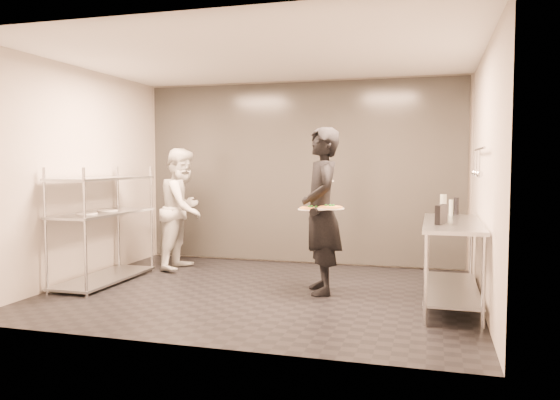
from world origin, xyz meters
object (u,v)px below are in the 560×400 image
(pos_monitor, at_px, (441,214))
(bottle_dark, at_px, (456,206))
(bottle_green, at_px, (443,206))
(prep_counter, at_px, (452,248))
(pizza_plate_far, at_px, (330,208))
(salad_plate, at_px, (323,179))
(chef, at_px, (183,209))
(pass_rack, at_px, (103,223))
(bottle_clear, at_px, (451,207))
(pizza_plate_near, at_px, (312,208))
(waiter, at_px, (321,211))

(pos_monitor, distance_m, bottle_dark, 1.11)
(bottle_green, relative_size, bottle_dark, 1.28)
(prep_counter, bearing_deg, pos_monitor, -112.23)
(pizza_plate_far, height_order, salad_plate, salad_plate)
(prep_counter, xyz_separation_m, bottle_dark, (0.07, 0.80, 0.40))
(bottle_dark, bearing_deg, chef, 175.48)
(pos_monitor, xyz_separation_m, bottle_green, (0.03, 0.71, 0.03))
(bottle_green, bearing_deg, chef, 169.36)
(pass_rack, relative_size, bottle_clear, 8.69)
(chef, height_order, bottle_green, chef)
(pass_rack, relative_size, pizza_plate_near, 4.78)
(waiter, height_order, bottle_green, waiter)
(salad_plate, distance_m, pos_monitor, 1.63)
(salad_plate, xyz_separation_m, bottle_green, (1.43, -0.05, -0.29))
(pizza_plate_far, xyz_separation_m, bottle_clear, (1.34, 0.86, -0.03))
(prep_counter, height_order, pizza_plate_far, pizza_plate_far)
(waiter, relative_size, bottle_dark, 9.37)
(prep_counter, distance_m, pos_monitor, 0.51)
(chef, height_order, pizza_plate_far, chef)
(chef, relative_size, bottle_green, 6.55)
(waiter, distance_m, pizza_plate_near, 0.19)
(waiter, xyz_separation_m, pos_monitor, (1.36, -0.46, 0.03))
(prep_counter, relative_size, salad_plate, 6.52)
(chef, relative_size, pizza_plate_far, 5.60)
(waiter, bearing_deg, pizza_plate_far, 12.06)
(waiter, bearing_deg, pizza_plate_near, -45.50)
(pizza_plate_near, distance_m, bottle_clear, 1.75)
(salad_plate, bearing_deg, bottle_green, -1.93)
(prep_counter, xyz_separation_m, pos_monitor, (-0.12, -0.29, 0.40))
(prep_counter, height_order, bottle_green, bottle_green)
(pizza_plate_far, xyz_separation_m, salad_plate, (-0.20, 0.52, 0.30))
(bottle_clear, bearing_deg, bottle_dark, 0.00)
(pizza_plate_near, xyz_separation_m, bottle_green, (1.46, 0.41, 0.03))
(waiter, height_order, bottle_clear, waiter)
(prep_counter, height_order, chef, chef)
(chef, relative_size, bottle_clear, 9.55)
(pizza_plate_far, relative_size, bottle_dark, 1.49)
(waiter, distance_m, bottle_clear, 1.62)
(pass_rack, height_order, salad_plate, pass_rack)
(pos_monitor, height_order, bottle_dark, bottle_dark)
(bottle_green, bearing_deg, pos_monitor, -92.33)
(prep_counter, distance_m, bottle_dark, 0.90)
(pizza_plate_far, relative_size, bottle_clear, 1.70)
(pizza_plate_far, height_order, bottle_dark, bottle_dark)
(prep_counter, xyz_separation_m, bottle_green, (-0.09, 0.42, 0.43))
(waiter, relative_size, pizza_plate_far, 6.28)
(pizza_plate_far, bearing_deg, prep_counter, 2.55)
(pos_monitor, bearing_deg, bottle_clear, 99.90)
(pass_rack, distance_m, bottle_green, 4.27)
(prep_counter, distance_m, pizza_plate_near, 1.60)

